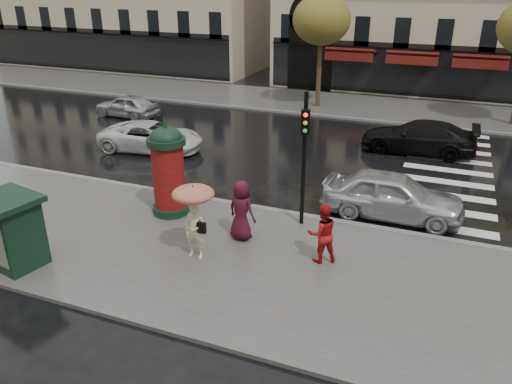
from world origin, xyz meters
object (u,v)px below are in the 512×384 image
at_px(newsstand, 11,230).
at_px(car_far_silver, 127,106).
at_px(woman_red, 322,233).
at_px(man_burgundy, 241,210).
at_px(woman_umbrella, 194,210).
at_px(car_white, 151,137).
at_px(car_silver, 392,195).
at_px(morris_column, 168,168).
at_px(traffic_light, 304,147).
at_px(car_black, 418,137).

bearing_deg(newsstand, car_far_silver, 114.13).
distance_m(woman_red, man_burgundy, 2.67).
bearing_deg(car_far_silver, woman_umbrella, 45.67).
distance_m(woman_red, car_far_silver, 18.60).
bearing_deg(woman_umbrella, car_white, 129.49).
bearing_deg(car_white, car_silver, -111.75).
relative_size(morris_column, car_silver, 0.73).
distance_m(traffic_light, newsstand, 8.75).
xyz_separation_m(man_burgundy, car_black, (4.29, 10.81, -0.33)).
relative_size(woman_umbrella, man_burgundy, 1.20).
xyz_separation_m(woman_umbrella, morris_column, (-2.20, 2.30, 0.14)).
relative_size(woman_red, car_silver, 0.37).
distance_m(newsstand, car_far_silver, 16.26).
xyz_separation_m(morris_column, car_silver, (7.05, 2.70, -0.96)).
height_order(man_burgundy, car_silver, man_burgundy).
bearing_deg(traffic_light, car_silver, 36.20).
bearing_deg(man_burgundy, car_silver, -124.28).
relative_size(woman_red, car_far_silver, 0.46).
bearing_deg(man_burgundy, woman_umbrella, 77.93).
xyz_separation_m(newsstand, car_white, (-2.04, 10.19, -0.51)).
relative_size(car_silver, car_white, 0.98).
bearing_deg(car_silver, woman_umbrella, 135.51).
xyz_separation_m(newsstand, car_black, (9.61, 14.53, -0.44)).
distance_m(car_silver, car_far_silver, 17.77).
relative_size(morris_column, traffic_light, 0.78).
distance_m(woman_red, newsstand, 8.63).
bearing_deg(woman_red, traffic_light, -91.15).
distance_m(morris_column, car_far_silver, 13.74).
distance_m(woman_umbrella, man_burgundy, 1.79).
xyz_separation_m(morris_column, newsstand, (-2.34, -4.50, -0.58)).
height_order(newsstand, car_white, newsstand).
bearing_deg(man_burgundy, woman_red, -173.22).
height_order(man_burgundy, car_far_silver, man_burgundy).
bearing_deg(car_black, morris_column, -35.85).
relative_size(woman_red, car_white, 0.37).
bearing_deg(car_white, man_burgundy, -138.41).
relative_size(newsstand, car_black, 0.40).
height_order(woman_umbrella, newsstand, woman_umbrella).
xyz_separation_m(newsstand, car_silver, (9.40, 7.20, -0.38)).
relative_size(newsstand, car_far_silver, 0.53).
xyz_separation_m(woman_red, car_white, (-10.00, 6.86, -0.33)).
bearing_deg(morris_column, man_burgundy, -14.73).
bearing_deg(woman_umbrella, woman_red, 18.19).
distance_m(morris_column, car_silver, 7.61).
relative_size(woman_red, traffic_light, 0.40).
bearing_deg(car_black, car_white, -69.47).
bearing_deg(car_black, woman_red, -8.28).
relative_size(woman_red, car_black, 0.34).
relative_size(morris_column, car_black, 0.67).
bearing_deg(woman_red, car_white, -66.61).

